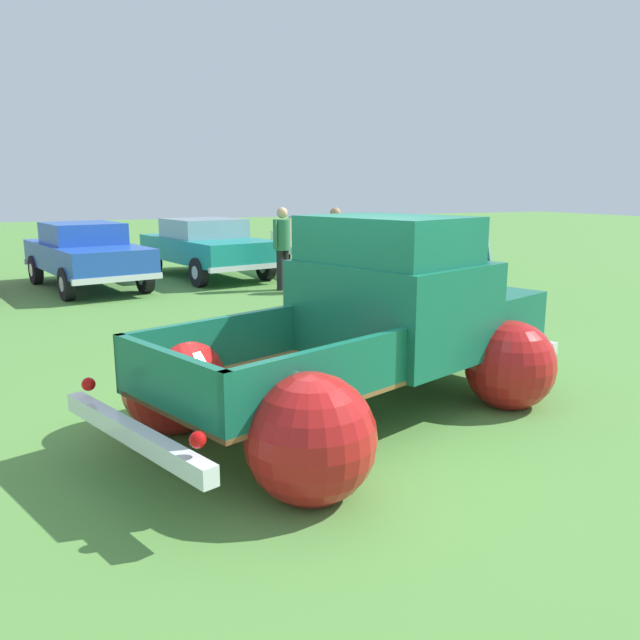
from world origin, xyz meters
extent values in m
plane|color=#548C3D|center=(0.00, 0.00, 0.00)|extent=(80.00, 80.00, 0.00)
cylinder|color=black|center=(1.07, 1.31, 0.38)|extent=(0.79, 0.46, 0.76)
cylinder|color=silver|center=(1.07, 1.31, 0.38)|extent=(0.40, 0.34, 0.34)
cylinder|color=black|center=(1.66, -0.33, 0.38)|extent=(0.79, 0.46, 0.76)
cylinder|color=silver|center=(1.66, -0.33, 0.38)|extent=(0.40, 0.34, 0.34)
cylinder|color=black|center=(-1.56, 0.36, 0.38)|extent=(0.79, 0.46, 0.76)
cylinder|color=silver|center=(-1.56, 0.36, 0.38)|extent=(0.40, 0.34, 0.34)
cylinder|color=black|center=(-0.98, -1.28, 0.38)|extent=(0.79, 0.46, 0.76)
cylinder|color=silver|center=(-0.98, -1.28, 0.38)|extent=(0.40, 0.34, 0.34)
sphere|color=red|center=(-1.58, 0.41, 0.44)|extent=(1.23, 1.23, 0.96)
sphere|color=red|center=(-0.96, -1.32, 0.44)|extent=(1.23, 1.23, 0.96)
cube|color=olive|center=(-0.89, -0.32, 0.54)|extent=(2.45, 2.14, 0.04)
cube|color=#14664C|center=(-1.14, 0.37, 0.77)|extent=(1.96, 0.77, 0.50)
cube|color=#14664C|center=(-0.65, -1.01, 0.77)|extent=(1.96, 0.77, 0.50)
cube|color=#14664C|center=(0.03, 0.01, 0.77)|extent=(0.60, 1.48, 0.50)
cube|color=#14664C|center=(-1.82, -0.66, 0.77)|extent=(0.60, 1.48, 0.50)
cube|color=#14664C|center=(0.61, 0.22, 0.99)|extent=(1.94, 2.09, 0.95)
cube|color=#14664C|center=(0.52, 0.19, 1.70)|extent=(1.60, 1.84, 0.45)
cube|color=#8CADB7|center=(1.12, 0.40, 1.68)|extent=(0.63, 1.42, 0.38)
cube|color=#14664C|center=(1.60, 0.58, 0.80)|extent=(1.72, 1.95, 0.55)
sphere|color=red|center=(1.06, 1.34, 0.42)|extent=(1.18, 1.18, 0.92)
sphere|color=red|center=(1.67, -0.36, 0.42)|extent=(1.18, 1.18, 0.92)
cube|color=silver|center=(-2.11, -0.76, 0.46)|extent=(0.78, 1.90, 0.14)
cube|color=silver|center=(2.11, 0.76, 0.46)|extent=(0.78, 1.90, 0.14)
sphere|color=red|center=(-2.34, 0.00, 0.64)|extent=(0.14, 0.14, 0.11)
sphere|color=red|center=(-1.80, -1.49, 0.64)|extent=(0.14, 0.14, 0.11)
cylinder|color=black|center=(-0.60, 8.35, 0.33)|extent=(0.33, 0.69, 0.66)
cylinder|color=silver|center=(-0.60, 8.35, 0.33)|extent=(0.27, 0.33, 0.30)
cylinder|color=black|center=(-2.15, 8.02, 0.33)|extent=(0.33, 0.69, 0.66)
cylinder|color=silver|center=(-2.15, 8.02, 0.33)|extent=(0.27, 0.33, 0.30)
cylinder|color=black|center=(-1.15, 10.98, 0.33)|extent=(0.33, 0.69, 0.66)
cylinder|color=silver|center=(-1.15, 10.98, 0.33)|extent=(0.27, 0.33, 0.30)
cylinder|color=black|center=(-2.70, 10.65, 0.33)|extent=(0.33, 0.69, 0.66)
cylinder|color=silver|center=(-2.70, 10.65, 0.33)|extent=(0.27, 0.33, 0.30)
cube|color=blue|center=(-1.65, 9.50, 0.71)|extent=(2.52, 4.46, 0.55)
cube|color=blue|center=(-1.68, 9.66, 1.21)|extent=(1.79, 2.02, 0.45)
cube|color=silver|center=(-2.07, 11.52, 0.45)|extent=(1.75, 0.46, 0.12)
cube|color=silver|center=(-1.23, 7.48, 0.45)|extent=(1.75, 0.46, 0.12)
cylinder|color=black|center=(2.34, 9.03, 0.33)|extent=(0.33, 0.69, 0.66)
cylinder|color=silver|center=(2.34, 9.03, 0.33)|extent=(0.27, 0.33, 0.30)
cylinder|color=black|center=(0.63, 8.67, 0.33)|extent=(0.33, 0.69, 0.66)
cylinder|color=silver|center=(0.63, 8.67, 0.33)|extent=(0.27, 0.33, 0.30)
cylinder|color=black|center=(1.79, 11.63, 0.33)|extent=(0.33, 0.69, 0.66)
cylinder|color=silver|center=(1.79, 11.63, 0.33)|extent=(0.27, 0.33, 0.30)
cylinder|color=black|center=(0.08, 11.27, 0.33)|extent=(0.33, 0.69, 0.66)
cylinder|color=silver|center=(0.08, 11.27, 0.33)|extent=(0.27, 0.33, 0.30)
cube|color=teal|center=(1.21, 10.15, 0.71)|extent=(2.68, 4.44, 0.55)
cube|color=#8CADB7|center=(1.17, 10.31, 1.21)|extent=(1.95, 2.04, 0.45)
cube|color=silver|center=(0.79, 12.14, 0.45)|extent=(1.91, 0.50, 0.12)
cube|color=silver|center=(1.63, 8.16, 0.45)|extent=(1.91, 0.50, 0.12)
cylinder|color=black|center=(5.30, 8.43, 0.33)|extent=(0.21, 0.66, 0.66)
cylinder|color=silver|center=(5.30, 8.43, 0.33)|extent=(0.22, 0.30, 0.30)
cylinder|color=black|center=(3.62, 8.40, 0.33)|extent=(0.21, 0.66, 0.66)
cylinder|color=silver|center=(3.62, 8.40, 0.33)|extent=(0.22, 0.30, 0.30)
cylinder|color=black|center=(5.26, 11.20, 0.33)|extent=(0.21, 0.66, 0.66)
cylinder|color=silver|center=(5.26, 11.20, 0.33)|extent=(0.22, 0.30, 0.30)
cylinder|color=black|center=(3.58, 11.18, 0.33)|extent=(0.21, 0.66, 0.66)
cylinder|color=silver|center=(3.58, 11.18, 0.33)|extent=(0.22, 0.30, 0.30)
cube|color=silver|center=(4.44, 9.80, 0.71)|extent=(1.86, 4.36, 0.55)
cube|color=#8CADB7|center=(4.44, 9.97, 1.21)|extent=(1.58, 1.84, 0.45)
cube|color=silver|center=(4.41, 11.93, 0.45)|extent=(1.86, 0.13, 0.12)
cube|color=silver|center=(4.47, 7.67, 0.45)|extent=(1.86, 0.13, 0.12)
cylinder|color=black|center=(2.12, 7.48, 0.43)|extent=(0.20, 0.20, 0.86)
cylinder|color=black|center=(2.27, 7.56, 0.43)|extent=(0.20, 0.20, 0.86)
cylinder|color=#2D724C|center=(2.20, 7.52, 1.19)|extent=(0.45, 0.45, 0.65)
cylinder|color=#2D724C|center=(2.00, 7.43, 1.22)|extent=(0.12, 0.12, 0.62)
cylinder|color=#DBAD84|center=(2.40, 7.62, 1.22)|extent=(0.12, 0.12, 0.62)
sphere|color=#DBAD84|center=(2.20, 7.52, 1.66)|extent=(0.31, 0.31, 0.23)
cylinder|color=gray|center=(3.13, 7.01, 0.43)|extent=(0.20, 0.20, 0.86)
cylinder|color=gray|center=(3.22, 6.86, 0.43)|extent=(0.20, 0.20, 0.86)
cylinder|color=#B2262D|center=(3.17, 6.94, 1.19)|extent=(0.46, 0.46, 0.65)
cylinder|color=#A87A56|center=(3.07, 7.13, 1.22)|extent=(0.12, 0.12, 0.62)
cylinder|color=#A87A56|center=(3.28, 6.74, 1.22)|extent=(0.12, 0.12, 0.62)
sphere|color=#A87A56|center=(3.17, 6.94, 1.66)|extent=(0.32, 0.32, 0.23)
camera|label=1|loc=(-2.62, -5.19, 2.20)|focal=35.38mm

